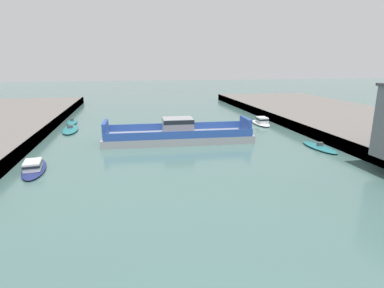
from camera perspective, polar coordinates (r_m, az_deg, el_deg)
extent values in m
cube|color=#939399|center=(47.67, -2.55, 1.17)|extent=(22.31, 7.24, 1.10)
cube|color=#284CA3|center=(50.49, -2.97, 3.20)|extent=(21.19, 0.90, 1.10)
cube|color=#284CA3|center=(44.36, -2.10, 1.61)|extent=(21.19, 0.90, 1.10)
cube|color=#939399|center=(47.29, -2.57, 3.25)|extent=(4.54, 3.70, 2.43)
cube|color=black|center=(47.12, -2.59, 4.28)|extent=(4.59, 3.74, 0.60)
cube|color=#284CA3|center=(49.57, 9.65, 3.45)|extent=(0.67, 4.52, 2.20)
cube|color=#284CA3|center=(47.34, -15.37, 2.61)|extent=(0.67, 4.52, 2.20)
ellipsoid|color=#237075|center=(66.07, -20.86, 3.73)|extent=(2.45, 6.31, 0.46)
cube|color=#4C4C51|center=(65.99, -20.90, 4.14)|extent=(0.70, 0.46, 0.50)
ellipsoid|color=navy|center=(38.99, -26.61, -4.06)|extent=(3.35, 7.72, 0.36)
cube|color=silver|center=(38.28, -26.83, -3.41)|extent=(2.00, 2.81, 0.91)
cube|color=black|center=(38.25, -26.85, -3.25)|extent=(2.06, 2.89, 0.27)
ellipsoid|color=#237075|center=(46.95, 22.06, -0.55)|extent=(2.77, 6.93, 0.42)
cube|color=#4C4C51|center=(46.84, 22.11, 0.00)|extent=(0.81, 0.46, 0.50)
ellipsoid|color=#237075|center=(58.98, -21.13, 2.49)|extent=(3.14, 8.42, 0.46)
cube|color=#4C4C51|center=(58.89, -21.17, 2.94)|extent=(0.94, 0.46, 0.50)
ellipsoid|color=white|center=(62.00, 12.32, 3.70)|extent=(2.74, 6.93, 0.48)
cube|color=silver|center=(61.40, 12.53, 4.29)|extent=(1.82, 2.46, 1.03)
cube|color=black|center=(61.37, 12.53, 4.41)|extent=(1.87, 2.53, 0.31)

